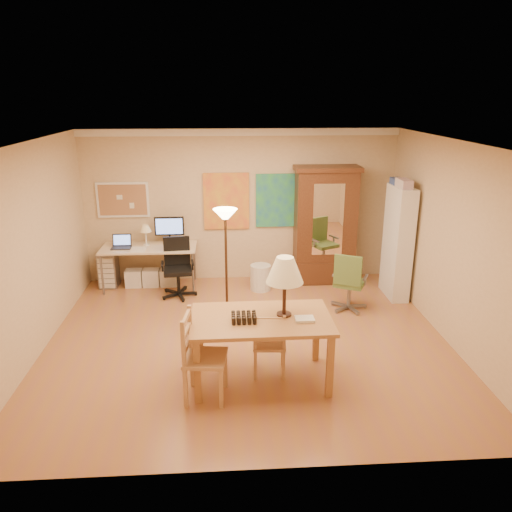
{
  "coord_description": "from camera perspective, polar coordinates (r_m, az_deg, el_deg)",
  "views": [
    {
      "loc": [
        -0.29,
        -6.21,
        3.28
      ],
      "look_at": [
        0.13,
        0.3,
        1.13
      ],
      "focal_mm": 35.0,
      "sensor_mm": 36.0,
      "label": 1
    }
  ],
  "objects": [
    {
      "name": "floor",
      "position": [
        7.03,
        -0.94,
        -9.61
      ],
      "size": [
        5.5,
        5.5,
        0.0
      ],
      "primitive_type": "plane",
      "color": "#A56B3A",
      "rests_on": "ground"
    },
    {
      "name": "crown_molding",
      "position": [
        8.7,
        -1.86,
        13.97
      ],
      "size": [
        5.5,
        0.08,
        0.12
      ],
      "primitive_type": "cube",
      "color": "white",
      "rests_on": "floor"
    },
    {
      "name": "corkboard",
      "position": [
        9.04,
        -14.97,
        6.22
      ],
      "size": [
        0.9,
        0.04,
        0.62
      ],
      "primitive_type": "cube",
      "color": "#A0734B",
      "rests_on": "floor"
    },
    {
      "name": "art_panel_left",
      "position": [
        8.87,
        -3.41,
        6.27
      ],
      "size": [
        0.8,
        0.04,
        1.0
      ],
      "primitive_type": "cube",
      "color": "yellow",
      "rests_on": "floor"
    },
    {
      "name": "art_panel_right",
      "position": [
        8.92,
        2.42,
        6.35
      ],
      "size": [
        0.75,
        0.04,
        0.95
      ],
      "primitive_type": "cube",
      "color": "teal",
      "rests_on": "floor"
    },
    {
      "name": "dining_table",
      "position": [
        5.75,
        1.59,
        -5.57
      ],
      "size": [
        1.63,
        0.98,
        1.52
      ],
      "color": "#935830",
      "rests_on": "floor"
    },
    {
      "name": "ladder_chair_back",
      "position": [
        6.08,
        1.54,
        -10.15
      ],
      "size": [
        0.42,
        0.4,
        0.84
      ],
      "color": "#AE814F",
      "rests_on": "floor"
    },
    {
      "name": "ladder_chair_left",
      "position": [
        5.66,
        -6.15,
        -11.58
      ],
      "size": [
        0.51,
        0.53,
        1.03
      ],
      "color": "#AE814F",
      "rests_on": "floor"
    },
    {
      "name": "torchiere_lamp",
      "position": [
        6.73,
        -3.49,
        2.4
      ],
      "size": [
        0.33,
        0.33,
        1.81
      ],
      "color": "#3E2919",
      "rests_on": "floor"
    },
    {
      "name": "computer_desk",
      "position": [
        8.93,
        -11.82,
        -0.68
      ],
      "size": [
        1.62,
        0.71,
        1.23
      ],
      "color": "beige",
      "rests_on": "floor"
    },
    {
      "name": "office_chair_black",
      "position": [
        8.5,
        -8.87,
        -2.8
      ],
      "size": [
        0.61,
        0.61,
        0.99
      ],
      "color": "black",
      "rests_on": "floor"
    },
    {
      "name": "office_chair_green",
      "position": [
        7.99,
        10.52,
        -4.37
      ],
      "size": [
        0.59,
        0.59,
        0.95
      ],
      "color": "slate",
      "rests_on": "floor"
    },
    {
      "name": "drawer_cart",
      "position": [
        9.16,
        -16.52,
        -1.49
      ],
      "size": [
        0.31,
        0.37,
        0.62
      ],
      "color": "slate",
      "rests_on": "floor"
    },
    {
      "name": "armoire",
      "position": [
        8.96,
        7.85,
        2.66
      ],
      "size": [
        1.13,
        0.54,
        2.08
      ],
      "color": "#38190F",
      "rests_on": "floor"
    },
    {
      "name": "bookshelf",
      "position": [
        8.53,
        15.88,
        1.46
      ],
      "size": [
        0.28,
        0.74,
        1.86
      ],
      "color": "white",
      "rests_on": "floor"
    },
    {
      "name": "wastebin",
      "position": [
        8.66,
        0.53,
        -2.46
      ],
      "size": [
        0.36,
        0.36,
        0.45
      ],
      "primitive_type": "cylinder",
      "color": "silver",
      "rests_on": "floor"
    }
  ]
}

